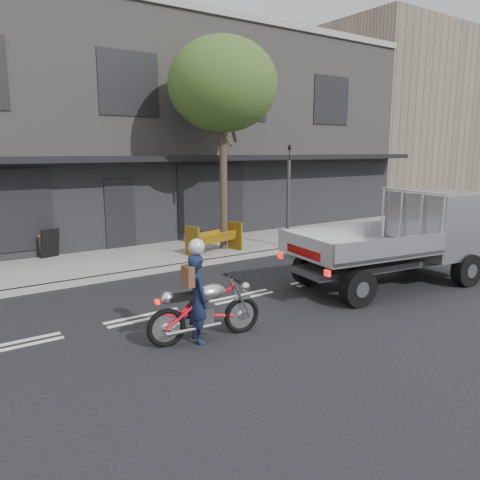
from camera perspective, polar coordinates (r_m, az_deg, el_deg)
name	(u,v)px	position (r m, az deg, el deg)	size (l,w,h in m)	color
ground	(242,297)	(10.82, 0.24, -6.94)	(80.00, 80.00, 0.00)	black
sidewalk	(156,256)	(14.77, -10.24, -1.96)	(32.00, 3.20, 0.15)	gray
kerb	(179,267)	(13.37, -7.39, -3.23)	(32.00, 0.20, 0.15)	gray
building_main	(84,133)	(20.63, -18.44, 12.24)	(26.00, 10.00, 8.00)	slate
building_neighbour	(396,124)	(32.61, 18.52, 13.29)	(14.00, 10.00, 10.00)	brown
street_tree	(223,85)	(15.15, -2.11, 18.32)	(3.40, 3.40, 6.74)	#382B21
traffic_light_pole	(288,201)	(15.62, 5.89, 4.71)	(0.12, 0.12, 3.50)	#2D2D30
motorcycle	(205,309)	(8.35, -4.26, -8.35)	(2.12, 0.62, 1.10)	black
rider	(198,298)	(8.21, -5.20, -7.06)	(0.57, 0.38, 1.57)	#121933
flatbed_ute	(425,228)	(12.83, 21.60, 1.32)	(5.34, 2.73, 2.37)	black
construction_barrier	(219,239)	(14.46, -2.63, 0.15)	(1.69, 0.68, 0.95)	#F6A80C
sandwich_board	(50,243)	(15.03, -22.15, -0.39)	(0.55, 0.37, 0.87)	black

